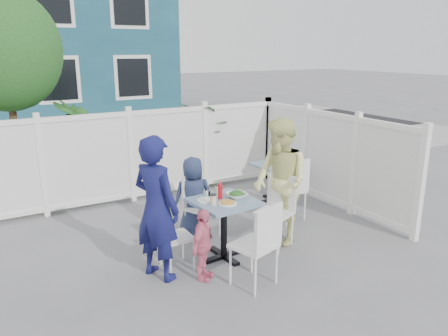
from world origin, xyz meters
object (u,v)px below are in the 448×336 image
man (156,208)px  boy (193,197)px  main_table (224,214)px  chair_near (260,240)px  woman (280,182)px  chair_left (171,232)px  spare_table (274,172)px  toddler (203,245)px  chair_back (198,201)px  chair_right (277,205)px

man → boy: man is taller
main_table → chair_near: 0.82m
woman → chair_near: bearing=-40.8°
chair_left → man: (-0.20, -0.08, 0.37)m
main_table → chair_left: chair_left is taller
man → spare_table: bearing=-86.6°
spare_table → toddler: size_ratio=0.77×
chair_near → spare_table: bearing=33.7°
man → main_table: bearing=-113.6°
man → toddler: size_ratio=1.97×
chair_back → boy: bearing=-68.6°
woman → boy: woman is taller
chair_right → boy: 1.20m
chair_left → toddler: (0.22, -0.41, -0.05)m
main_table → boy: (-0.02, 0.83, -0.03)m
chair_right → chair_back: chair_right is taller
chair_right → main_table: bearing=67.1°
spare_table → boy: boy is taller
woman → toddler: bearing=-67.7°
main_table → woman: bearing=3.5°
main_table → boy: bearing=91.6°
woman → main_table: bearing=-80.5°
chair_left → man: 0.43m
spare_table → chair_right: bearing=-124.8°
chair_right → chair_back: 1.13m
chair_back → chair_near: size_ratio=0.92×
spare_table → chair_near: chair_near is taller
man → toddler: (0.42, -0.33, -0.42)m
chair_left → chair_right: chair_right is taller
spare_table → chair_near: 2.96m
chair_back → woman: woman is taller
main_table → chair_back: size_ratio=0.89×
main_table → woman: size_ratio=0.46×
main_table → man: man is taller
chair_back → chair_near: bearing=64.3°
spare_table → chair_back: size_ratio=0.74×
woman → toddler: 1.53m
chair_back → chair_left: bearing=20.2°
main_table → boy: size_ratio=0.69×
man → chair_near: bearing=-156.7°
chair_right → toddler: 1.38m
woman → boy: size_ratio=1.49×
boy → man: bearing=56.0°
chair_left → toddler: 0.47m
spare_table → woman: bearing=-123.7°
chair_right → boy: size_ratio=0.84×
chair_right → chair_back: (-0.82, 0.77, -0.04)m
chair_right → woman: size_ratio=0.56×
main_table → chair_near: size_ratio=0.81×
spare_table → man: size_ratio=0.39×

